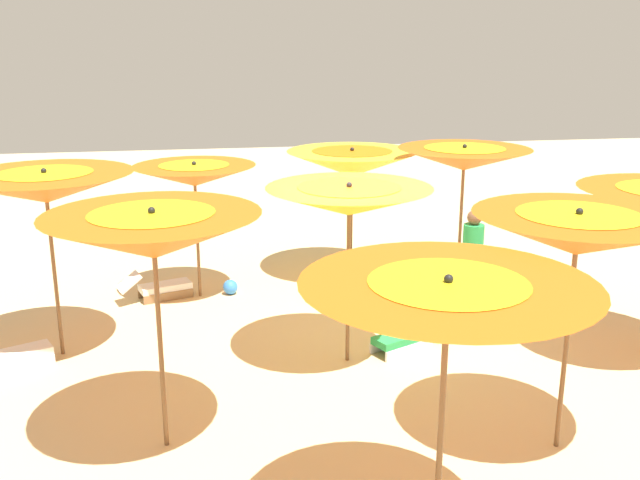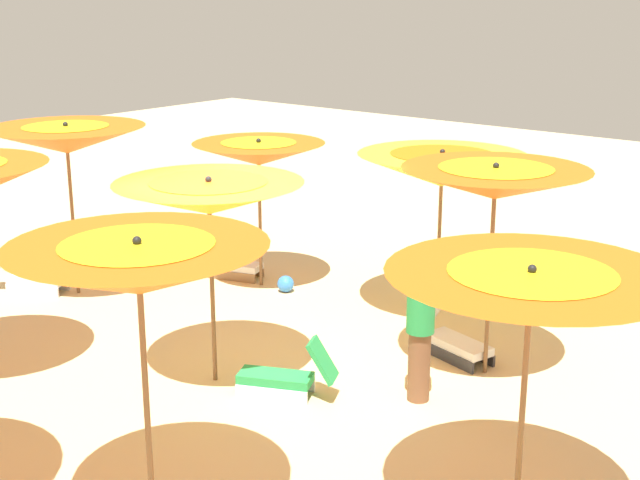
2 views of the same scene
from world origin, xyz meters
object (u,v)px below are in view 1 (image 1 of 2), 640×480
at_px(beach_umbrella_8, 45,187).
at_px(beachgoer_0, 472,264).
at_px(lounger_4, 407,334).
at_px(beach_umbrella_7, 153,235).
at_px(beach_umbrella_5, 194,175).
at_px(beach_umbrella_6, 447,302).
at_px(beach_umbrella_1, 464,159).
at_px(beach_umbrella_2, 352,163).
at_px(beach_ball, 230,287).
at_px(beach_umbrella_4, 349,201).
at_px(beach_umbrella_3, 577,234).
at_px(lounger_2, 423,281).
at_px(lounger_1, 160,287).
at_px(lounger_0, 9,356).

distance_m(beach_umbrella_8, beachgoer_0, 5.92).
bearing_deg(lounger_4, beach_umbrella_7, 5.68).
height_order(beach_umbrella_5, beach_umbrella_6, beach_umbrella_6).
height_order(beach_umbrella_1, beach_umbrella_8, beach_umbrella_8).
distance_m(beach_umbrella_2, beach_umbrella_7, 5.96).
bearing_deg(beach_ball, beachgoer_0, 153.16).
bearing_deg(beach_umbrella_4, beach_umbrella_7, 36.44).
distance_m(beach_umbrella_3, lounger_2, 5.09).
height_order(lounger_1, lounger_4, lounger_4).
distance_m(beach_umbrella_2, lounger_0, 6.16).
relative_size(beach_umbrella_6, lounger_0, 1.96).
xyz_separation_m(beach_umbrella_3, lounger_2, (-0.04, -4.65, -2.07)).
relative_size(beach_umbrella_1, beachgoer_0, 1.47).
xyz_separation_m(beach_umbrella_5, lounger_0, (2.41, 2.33, -1.80)).
xyz_separation_m(lounger_1, lounger_4, (-3.37, 2.56, 0.02)).
relative_size(lounger_2, beachgoer_0, 0.70).
xyz_separation_m(beach_umbrella_1, beach_umbrella_2, (1.49, -1.33, -0.25)).
bearing_deg(lounger_1, lounger_2, -25.02).
relative_size(beach_umbrella_4, lounger_1, 1.96).
distance_m(lounger_0, lounger_1, 2.91).
height_order(beach_umbrella_4, lounger_0, beach_umbrella_4).
bearing_deg(beach_umbrella_4, beach_umbrella_8, -12.71).
bearing_deg(lounger_1, beach_umbrella_4, -66.38).
distance_m(beach_umbrella_6, lounger_2, 6.60).
bearing_deg(lounger_4, beach_umbrella_1, -151.56).
distance_m(beach_umbrella_6, beachgoer_0, 5.40).
bearing_deg(beach_umbrella_2, beach_ball, 17.45).
distance_m(lounger_4, beachgoer_0, 1.60).
bearing_deg(beach_umbrella_8, beach_umbrella_2, -149.69).
relative_size(beach_umbrella_5, lounger_4, 1.96).
distance_m(beach_umbrella_1, beachgoer_0, 1.76).
bearing_deg(beach_umbrella_2, beach_umbrella_7, 59.27).
xyz_separation_m(beach_umbrella_3, beachgoer_0, (-0.36, -3.41, -1.39)).
height_order(beach_umbrella_2, beach_ball, beach_umbrella_2).
distance_m(beach_umbrella_1, beach_ball, 4.27).
distance_m(beachgoer_0, beach_ball, 3.92).
bearing_deg(beach_umbrella_1, lounger_2, -16.86).
relative_size(beach_umbrella_1, beach_ball, 10.14).
distance_m(beach_umbrella_2, beachgoer_0, 2.95).
bearing_deg(beach_umbrella_3, lounger_0, -25.22).
bearing_deg(beach_umbrella_4, beachgoer_0, -153.34).
xyz_separation_m(beach_umbrella_4, lounger_1, (2.50, -2.76, -1.94)).
bearing_deg(beach_umbrella_5, lounger_4, 136.70).
height_order(beach_umbrella_4, beach_ball, beach_umbrella_4).
xyz_separation_m(beach_umbrella_1, beach_umbrella_5, (4.14, -0.66, -0.25)).
bearing_deg(lounger_2, beach_umbrella_5, -172.72).
bearing_deg(lounger_4, beach_ball, -74.16).
bearing_deg(beachgoer_0, lounger_0, 77.90).
bearing_deg(beach_umbrella_6, beach_umbrella_7, -43.43).
bearing_deg(lounger_2, beach_umbrella_3, -75.38).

